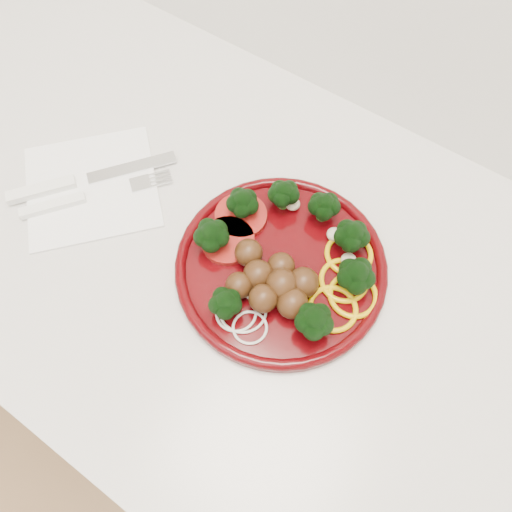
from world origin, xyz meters
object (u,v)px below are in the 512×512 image
Objects in this scene: knife at (70,183)px; fork at (71,201)px; plate at (282,263)px; napkin at (92,186)px.

fork is (0.02, -0.02, -0.00)m from knife.
fork is at bearing -164.60° from plate.
knife is at bearing 83.00° from fork.
knife is (-0.30, -0.06, -0.01)m from plate.
plate is 1.35× the size of knife.
napkin is at bearing -171.29° from plate.
fork reaches higher than napkin.
knife is at bearing -169.38° from plate.
fork is (-0.28, -0.08, -0.01)m from plate.
plate is 0.28m from napkin.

